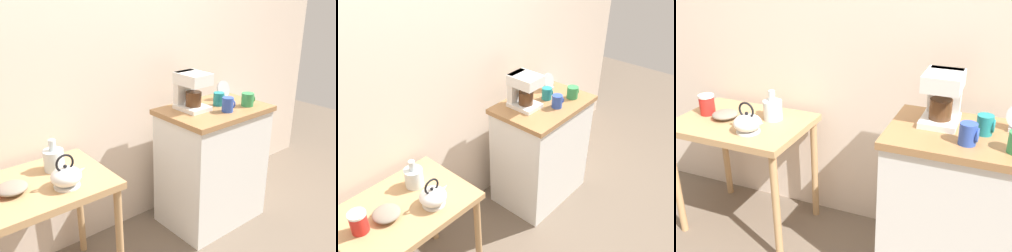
{
  "view_description": "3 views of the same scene",
  "coord_description": "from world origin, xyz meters",
  "views": [
    {
      "loc": [
        -1.24,
        -1.77,
        1.71
      ],
      "look_at": [
        0.16,
        -0.08,
        0.89
      ],
      "focal_mm": 39.98,
      "sensor_mm": 36.0,
      "label": 1
    },
    {
      "loc": [
        -1.49,
        -1.51,
        2.26
      ],
      "look_at": [
        0.14,
        -0.07,
        0.92
      ],
      "focal_mm": 39.93,
      "sensor_mm": 36.0,
      "label": 2
    },
    {
      "loc": [
        0.76,
        -1.89,
        1.72
      ],
      "look_at": [
        0.02,
        -0.1,
        0.86
      ],
      "focal_mm": 44.23,
      "sensor_mm": 36.0,
      "label": 3
    }
  ],
  "objects": [
    {
      "name": "glass_carafe_vase",
      "position": [
        -0.53,
        0.09,
        0.8
      ],
      "size": [
        0.11,
        0.11,
        0.18
      ],
      "color": "silver",
      "rests_on": "wooden_table"
    },
    {
      "name": "wooden_table",
      "position": [
        -0.69,
        -0.01,
        0.63
      ],
      "size": [
        0.8,
        0.57,
        0.74
      ],
      "color": "tan",
      "rests_on": "ground_plane"
    },
    {
      "name": "bowl_stoneware",
      "position": [
        -0.8,
        -0.02,
        0.77
      ],
      "size": [
        0.16,
        0.16,
        0.05
      ],
      "color": "gray",
      "rests_on": "wooden_table"
    },
    {
      "name": "coffee_maker",
      "position": [
        0.47,
        0.05,
        1.04
      ],
      "size": [
        0.18,
        0.22,
        0.26
      ],
      "color": "white",
      "rests_on": "kitchen_counter"
    },
    {
      "name": "back_wall",
      "position": [
        0.1,
        0.38,
        1.4
      ],
      "size": [
        4.4,
        0.1,
        2.8
      ],
      "primitive_type": "cube",
      "color": "beige",
      "rests_on": "ground_plane"
    },
    {
      "name": "teakettle",
      "position": [
        -0.56,
        -0.13,
        0.8
      ],
      "size": [
        0.19,
        0.16,
        0.18
      ],
      "color": "white",
      "rests_on": "wooden_table"
    },
    {
      "name": "kitchen_counter",
      "position": [
        0.62,
        -0.04,
        0.45
      ],
      "size": [
        0.76,
        0.52,
        0.9
      ],
      "color": "white",
      "rests_on": "ground_plane"
    },
    {
      "name": "ground_plane",
      "position": [
        0.0,
        0.0,
        0.0
      ],
      "size": [
        8.0,
        8.0,
        0.0
      ],
      "primitive_type": "plane",
      "color": "#6B5B4C"
    },
    {
      "name": "canister_enamel",
      "position": [
        -0.95,
        0.0,
        0.8
      ],
      "size": [
        0.1,
        0.1,
        0.13
      ],
      "color": "red",
      "rests_on": "wooden_table"
    },
    {
      "name": "mug_blue",
      "position": [
        0.63,
        -0.16,
        0.95
      ],
      "size": [
        0.09,
        0.08,
        0.1
      ],
      "color": "#2D4CAD",
      "rests_on": "kitchen_counter"
    },
    {
      "name": "mug_dark_teal",
      "position": [
        0.69,
        -0.02,
        0.95
      ],
      "size": [
        0.08,
        0.08,
        0.09
      ],
      "color": "teal",
      "rests_on": "kitchen_counter"
    }
  ]
}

